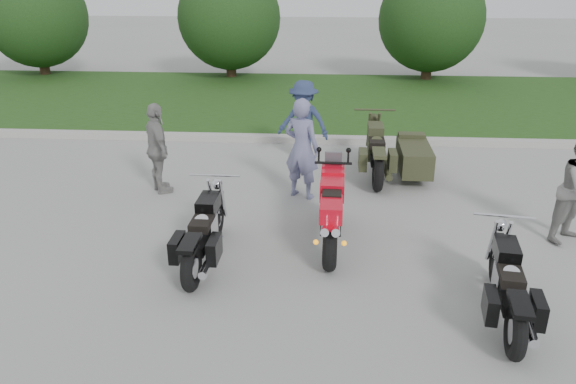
# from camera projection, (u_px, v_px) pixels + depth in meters

# --- Properties ---
(ground) EXTENTS (80.00, 80.00, 0.00)m
(ground) POSITION_uv_depth(u_px,v_px,m) (289.00, 268.00, 7.86)
(ground) COLOR #A0A09A
(ground) RESTS_ON ground
(curb) EXTENTS (60.00, 0.30, 0.15)m
(curb) POSITION_uv_depth(u_px,v_px,m) (306.00, 139.00, 13.37)
(curb) COLOR #ADAAA3
(curb) RESTS_ON ground
(grass_strip) EXTENTS (60.00, 8.00, 0.14)m
(grass_strip) POSITION_uv_depth(u_px,v_px,m) (311.00, 100.00, 17.21)
(grass_strip) COLOR #2F5C1F
(grass_strip) RESTS_ON ground
(tree_far_left) EXTENTS (3.60, 3.60, 4.00)m
(tree_far_left) POSITION_uv_depth(u_px,v_px,m) (36.00, 17.00, 20.13)
(tree_far_left) COLOR #3F2B1C
(tree_far_left) RESTS_ON ground
(tree_mid_left) EXTENTS (3.60, 3.60, 4.00)m
(tree_mid_left) POSITION_uv_depth(u_px,v_px,m) (229.00, 18.00, 19.69)
(tree_mid_left) COLOR #3F2B1C
(tree_mid_left) RESTS_ON ground
(tree_mid_right) EXTENTS (3.60, 3.60, 4.00)m
(tree_mid_right) POSITION_uv_depth(u_px,v_px,m) (431.00, 19.00, 19.25)
(tree_mid_right) COLOR #3F2B1C
(tree_mid_right) RESTS_ON ground
(sportbike_red) EXTENTS (0.38, 2.15, 1.02)m
(sportbike_red) POSITION_uv_depth(u_px,v_px,m) (331.00, 209.00, 8.25)
(sportbike_red) COLOR black
(sportbike_red) RESTS_ON ground
(cruiser_left) EXTENTS (0.38, 2.23, 0.86)m
(cruiser_left) POSITION_uv_depth(u_px,v_px,m) (204.00, 235.00, 7.83)
(cruiser_left) COLOR black
(cruiser_left) RESTS_ON ground
(cruiser_right) EXTENTS (0.49, 2.17, 0.84)m
(cruiser_right) POSITION_uv_depth(u_px,v_px,m) (508.00, 289.00, 6.56)
(cruiser_right) COLOR black
(cruiser_right) RESTS_ON ground
(cruiser_sidecar) EXTENTS (1.25, 2.48, 0.95)m
(cruiser_sidecar) POSITION_uv_depth(u_px,v_px,m) (398.00, 156.00, 11.04)
(cruiser_sidecar) COLOR black
(cruiser_sidecar) RESTS_ON ground
(person_stripe) EXTENTS (0.79, 0.68, 1.82)m
(person_stripe) POSITION_uv_depth(u_px,v_px,m) (302.00, 149.00, 9.95)
(person_stripe) COLOR slate
(person_stripe) RESTS_ON ground
(person_denim) EXTENTS (1.27, 0.98, 1.74)m
(person_denim) POSITION_uv_depth(u_px,v_px,m) (303.00, 122.00, 11.80)
(person_denim) COLOR navy
(person_denim) RESTS_ON ground
(person_back) EXTENTS (0.87, 1.05, 1.68)m
(person_back) POSITION_uv_depth(u_px,v_px,m) (158.00, 149.00, 10.19)
(person_back) COLOR gray
(person_back) RESTS_ON ground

